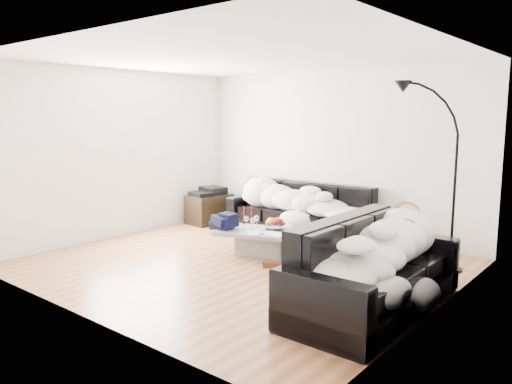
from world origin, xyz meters
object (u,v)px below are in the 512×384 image
Objects in this scene: sleeper_right at (376,245)px; floor_lamp at (455,188)px; sofa_back at (303,210)px; candle_left at (244,215)px; coffee_table at (261,243)px; candle_right at (251,215)px; shoes at (281,264)px; wine_glass_b at (246,221)px; wine_glass_a at (257,221)px; av_cabinet at (209,209)px; wine_glass_c at (252,223)px; stereo at (209,191)px; sleeper_back at (301,196)px; fruit_bowl at (275,223)px; sofa_right at (375,266)px.

floor_lamp is at bearing -5.19° from sleeper_right.
sleeper_right is at bearing -43.03° from sofa_back.
floor_lamp is at bearing 15.35° from candle_left.
candle_left is at bearing 158.25° from coffee_table.
floor_lamp reaches higher than candle_left.
candle_right is 0.63× the size of shoes.
wine_glass_b is (-0.31, 0.04, 0.25)m from coffee_table.
floor_lamp is (0.16, 1.76, 0.38)m from sleeper_right.
wine_glass_a is at bearing 145.45° from coffee_table.
wine_glass_c is at bearing -22.27° from av_cabinet.
sleeper_right reaches higher than candle_right.
sleeper_back is at bearing 19.64° from stereo.
shoes is (0.78, -1.58, -0.59)m from sleeper_back.
coffee_table is 2.26m from av_cabinet.
sleeper_right is 6.68× the size of fruit_bowl.
coffee_table is (0.22, -1.31, -0.24)m from sofa_back.
stereo reaches higher than fruit_bowl.
wine_glass_c is at bearing 70.00° from sofa_right.
sleeper_right reaches higher than sofa_back.
wine_glass_a is at bearing -89.20° from sleeper_back.
floor_lamp reaches higher than fruit_bowl.
sofa_right reaches higher than coffee_table.
wine_glass_c is at bearing 70.00° from sleeper_right.
wine_glass_a is 0.37× the size of stereo.
stereo reaches higher than candle_right.
sleeper_back is at bearing -90.00° from sofa_back.
sleeper_right is at bearing -22.91° from wine_glass_a.
av_cabinet reaches higher than wine_glass_c.
candle_right is at bearing 167.85° from fruit_bowl.
fruit_bowl is 0.76m from shoes.
sofa_right is 1.03× the size of sleeper_back.
fruit_bowl is 0.53m from candle_right.
wine_glass_a is 0.26m from candle_right.
coffee_table is at bearing -146.46° from floor_lamp.
sleeper_back is 1.85m from shoes.
floor_lamp reaches higher than shoes.
sofa_back reaches higher than wine_glass_a.
fruit_bowl reaches higher than wine_glass_c.
sleeper_right is 0.91× the size of floor_lamp.
candle_right is at bearing 131.75° from wine_glass_c.
wine_glass_b is at bearing -17.86° from stereo.
shoes is at bearing -64.49° from sofa_back.
candle_left reaches higher than wine_glass_a.
wine_glass_a is 2.03m from av_cabinet.
av_cabinet is at bearing 65.58° from sleeper_right.
shoes is 2.95m from stereo.
wine_glass_b is 0.34× the size of stereo.
coffee_table is 0.40m from wine_glass_b.
sleeper_back is 1.81m from stereo.
wine_glass_a is at bearing -174.99° from fruit_bowl.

